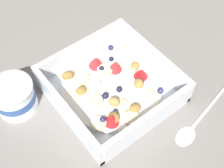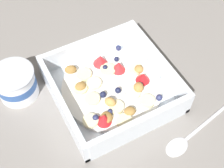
{
  "view_description": "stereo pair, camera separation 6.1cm",
  "coord_description": "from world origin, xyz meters",
  "views": [
    {
      "loc": [
        -0.28,
        0.24,
        0.53
      ],
      "look_at": [
        -0.0,
        0.02,
        0.03
      ],
      "focal_mm": 49.8,
      "sensor_mm": 36.0,
      "label": 1
    },
    {
      "loc": [
        -0.32,
        0.19,
        0.53
      ],
      "look_at": [
        -0.0,
        0.02,
        0.03
      ],
      "focal_mm": 49.8,
      "sensor_mm": 36.0,
      "label": 2
    }
  ],
  "objects": [
    {
      "name": "ground_plane",
      "position": [
        0.0,
        0.0,
        0.0
      ],
      "size": [
        2.4,
        2.4,
        0.0
      ],
      "primitive_type": "plane",
      "color": "gray"
    },
    {
      "name": "fruit_bowl",
      "position": [
        -0.0,
        0.02,
        0.02
      ],
      "size": [
        0.23,
        0.23,
        0.06
      ],
      "color": "white",
      "rests_on": "ground"
    },
    {
      "name": "spoon",
      "position": [
        -0.16,
        -0.06,
        0.0
      ],
      "size": [
        0.05,
        0.17,
        0.01
      ],
      "color": "silver",
      "rests_on": "ground"
    },
    {
      "name": "yogurt_cup",
      "position": [
        0.09,
        0.18,
        0.03
      ],
      "size": [
        0.08,
        0.08,
        0.06
      ],
      "color": "white",
      "rests_on": "ground"
    }
  ]
}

